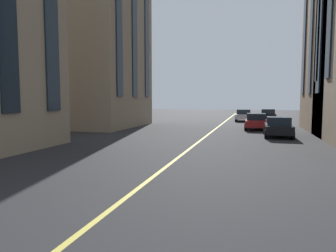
# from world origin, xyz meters

# --- Properties ---
(lane_centre_line) EXTENTS (80.00, 0.16, 0.01)m
(lane_centre_line) POSITION_xyz_m (20.00, 0.00, 0.00)
(lane_centre_line) COLOR #D8C64C
(lane_centre_line) RESTS_ON ground_plane
(car_black_oncoming) EXTENTS (3.90, 1.89, 1.40)m
(car_black_oncoming) POSITION_xyz_m (41.26, -4.90, 0.70)
(car_black_oncoming) COLOR black
(car_black_oncoming) RESTS_ON ground_plane
(car_white_mid) EXTENTS (3.90, 1.89, 1.40)m
(car_white_mid) POSITION_xyz_m (39.35, -2.07, 0.70)
(car_white_mid) COLOR silver
(car_white_mid) RESTS_ON ground_plane
(car_red_parked_b) EXTENTS (3.90, 1.89, 1.40)m
(car_red_parked_b) POSITION_xyz_m (29.11, -3.44, 0.70)
(car_red_parked_b) COLOR #B21E1E
(car_red_parked_b) RESTS_ON ground_plane
(car_black_trailing) EXTENTS (3.90, 1.89, 1.40)m
(car_black_trailing) POSITION_xyz_m (24.10, -4.90, 0.70)
(car_black_trailing) COLOR black
(car_black_trailing) RESTS_ON ground_plane
(building_left_near) EXTENTS (10.11, 8.29, 20.22)m
(building_left_near) POSITION_xyz_m (28.35, 11.58, 10.11)
(building_left_near) COLOR gray
(building_left_near) RESTS_ON ground_plane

